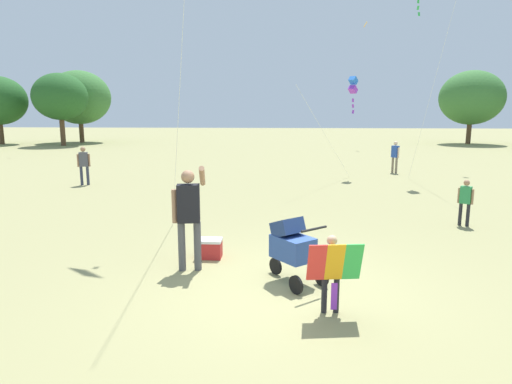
{
  "coord_description": "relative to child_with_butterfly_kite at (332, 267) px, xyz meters",
  "views": [
    {
      "loc": [
        -0.02,
        -6.34,
        2.66
      ],
      "look_at": [
        -0.46,
        1.0,
        1.3
      ],
      "focal_mm": 31.27,
      "sensor_mm": 36.0,
      "label": 1
    }
  ],
  "objects": [
    {
      "name": "person_kid_running",
      "position": [
        4.09,
        13.6,
        0.15
      ],
      "size": [
        0.31,
        0.38,
        1.35
      ],
      "color": "#7F705B",
      "rests_on": "ground"
    },
    {
      "name": "child_with_butterfly_kite",
      "position": [
        0.0,
        0.0,
        0.0
      ],
      "size": [
        0.71,
        0.4,
        1.06
      ],
      "color": "#232328",
      "rests_on": "ground"
    },
    {
      "name": "person_sitting_far",
      "position": [
        -7.72,
        9.76,
        0.16
      ],
      "size": [
        0.42,
        0.27,
        1.37
      ],
      "color": "#33384C",
      "rests_on": "ground"
    },
    {
      "name": "cooler_box",
      "position": [
        -1.97,
        2.15,
        -0.47
      ],
      "size": [
        0.45,
        0.33,
        0.35
      ],
      "color": "red",
      "rests_on": "ground"
    },
    {
      "name": "ground_plane",
      "position": [
        -0.63,
        0.77,
        -0.65
      ],
      "size": [
        120.0,
        120.0,
        0.0
      ],
      "primitive_type": "plane",
      "color": "#938E5B"
    },
    {
      "name": "stroller",
      "position": [
        -0.5,
        1.08,
        -0.04
      ],
      "size": [
        0.92,
        1.02,
        1.03
      ],
      "color": "black",
      "rests_on": "ground"
    },
    {
      "name": "treeline_distant",
      "position": [
        -2.78,
        29.14,
        3.03
      ],
      "size": [
        47.58,
        7.53,
        6.22
      ],
      "color": "brown",
      "rests_on": "ground"
    },
    {
      "name": "kite_green_novelty",
      "position": [
        2.01,
        12.31,
        2.92
      ],
      "size": [
        2.53,
        4.13,
        3.94
      ],
      "color": "blue",
      "rests_on": "ground"
    },
    {
      "name": "person_red_shirt",
      "position": [
        3.55,
        4.76,
        -0.01
      ],
      "size": [
        0.29,
        0.25,
        1.08
      ],
      "color": "#232328",
      "rests_on": "ground"
    },
    {
      "name": "person_adult_flyer",
      "position": [
        -2.19,
        1.5,
        0.37
      ],
      "size": [
        0.56,
        0.57,
        1.77
      ],
      "color": "#4C4C51",
      "rests_on": "ground"
    }
  ]
}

